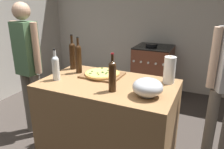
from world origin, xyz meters
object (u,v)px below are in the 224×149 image
Objects in this scene: paper_towel_roll at (169,70)px; person_in_stripes at (28,63)px; mixing_bowl at (148,87)px; stove at (153,71)px; pizza at (102,73)px; wine_bottle_green at (112,75)px; wine_bottle_amber at (56,67)px; wine_bottle_clear at (78,58)px; wine_bottle_dark at (72,54)px.

person_in_stripes is at bearing -174.27° from paper_towel_roll.
stove is at bearing 103.06° from mixing_bowl.
pizza is 0.67m from paper_towel_roll.
wine_bottle_green is (-0.30, -0.03, 0.07)m from mixing_bowl.
mixing_bowl is 0.92m from wine_bottle_amber.
paper_towel_roll is 0.57m from wine_bottle_green.
pizza is 1.38× the size of paper_towel_roll.
paper_towel_roll is 0.76× the size of wine_bottle_green.
wine_bottle_amber is 0.63m from person_in_stripes.
mixing_bowl is 0.89m from wine_bottle_clear.
paper_towel_roll is 1.08m from wine_bottle_dark.
paper_towel_roll is at bearing 6.12° from wine_bottle_clear.
person_in_stripes is (-0.59, 0.22, -0.09)m from wine_bottle_amber.
stove is at bearing 73.38° from wine_bottle_dark.
wine_bottle_amber is at bearing 177.78° from wine_bottle_green.
wine_bottle_amber is at bearing -179.69° from mixing_bowl.
person_in_stripes is (-0.67, -0.06, -0.12)m from wine_bottle_clear.
stove is 2.16m from person_in_stripes.
pizza is at bearing -92.78° from stove.
mixing_bowl is 1.05m from wine_bottle_dark.
pizza is 0.31m from wine_bottle_clear.
wine_bottle_dark is 0.56m from person_in_stripes.
person_in_stripes is (-1.20, 0.24, -0.10)m from wine_bottle_green.
person_in_stripes reaches higher than wine_bottle_green.
pizza is 1.83m from stove.
wine_bottle_green is 0.62m from wine_bottle_amber.
wine_bottle_clear reaches higher than pizza.
mixing_bowl is at bearing -18.20° from wine_bottle_clear.
wine_bottle_clear is 0.62m from wine_bottle_green.
wine_bottle_dark is at bearing 159.44° from mixing_bowl.
pizza is at bearing 1.54° from wine_bottle_clear.
wine_bottle_clear is 0.17m from wine_bottle_dark.
wine_bottle_amber is at bearing -20.48° from person_in_stripes.
wine_bottle_clear is at bearing 5.17° from person_in_stripes.
paper_towel_roll is at bearing 0.52° from wine_bottle_dark.
mixing_bowl reaches higher than stove.
wine_bottle_clear is 0.99× the size of wine_bottle_dark.
mixing_bowl is at bearing -104.69° from paper_towel_roll.
wine_bottle_dark reaches higher than stove.
person_in_stripes reaches higher than pizza.
wine_bottle_amber reaches higher than mixing_bowl.
wine_bottle_dark is (-0.98, 0.37, 0.09)m from mixing_bowl.
wine_bottle_clear is 1.25× the size of wine_bottle_amber.
mixing_bowl is 1.52m from person_in_stripes.
wine_bottle_clear reaches higher than mixing_bowl.
stove is at bearing 108.95° from paper_towel_roll.
wine_bottle_dark is 0.43× the size of stove.
mixing_bowl is at bearing -26.79° from pizza.
wine_bottle_dark reaches higher than wine_bottle_amber.
person_in_stripes reaches higher than wine_bottle_amber.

